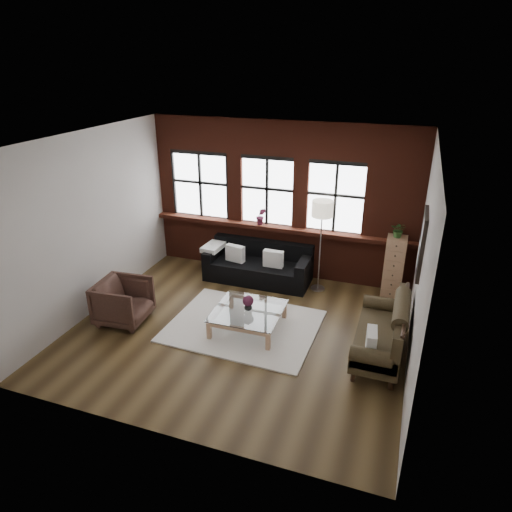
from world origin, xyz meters
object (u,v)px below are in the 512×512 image
(dark_sofa, at_px, (258,263))
(vase, at_px, (248,306))
(armchair, at_px, (123,302))
(floor_lamp, at_px, (320,243))
(drawer_chest, at_px, (394,266))
(vintage_settee, at_px, (380,329))
(coffee_table, at_px, (248,320))

(dark_sofa, relative_size, vase, 15.45)
(dark_sofa, relative_size, armchair, 2.55)
(floor_lamp, bearing_deg, armchair, -142.18)
(drawer_chest, distance_m, floor_lamp, 1.48)
(vase, bearing_deg, vintage_settee, -0.85)
(armchair, distance_m, drawer_chest, 5.06)
(coffee_table, distance_m, floor_lamp, 2.16)
(vintage_settee, xyz_separation_m, vase, (-2.16, 0.03, -0.03))
(drawer_chest, bearing_deg, coffee_table, -136.61)
(vase, bearing_deg, coffee_table, -45.00)
(dark_sofa, xyz_separation_m, vintage_settee, (2.61, -1.84, 0.08))
(vintage_settee, bearing_deg, drawer_chest, 88.58)
(vintage_settee, xyz_separation_m, armchair, (-4.31, -0.44, -0.09))
(vintage_settee, xyz_separation_m, drawer_chest, (0.05, 2.13, 0.13))
(dark_sofa, relative_size, floor_lamp, 1.08)
(dark_sofa, distance_m, vintage_settee, 3.20)
(armchair, height_order, drawer_chest, drawer_chest)
(drawer_chest, bearing_deg, floor_lamp, -169.00)
(armchair, xyz_separation_m, coffee_table, (2.14, 0.48, -0.20))
(floor_lamp, bearing_deg, dark_sofa, -179.32)
(vase, height_order, floor_lamp, floor_lamp)
(dark_sofa, height_order, armchair, dark_sofa)
(vase, distance_m, floor_lamp, 2.07)
(vase, bearing_deg, armchair, -167.47)
(vintage_settee, height_order, armchair, vintage_settee)
(dark_sofa, distance_m, vase, 1.86)
(dark_sofa, xyz_separation_m, floor_lamp, (1.27, 0.01, 0.61))
(vintage_settee, bearing_deg, floor_lamp, 125.92)
(dark_sofa, xyz_separation_m, armchair, (-1.69, -2.28, -0.01))
(vintage_settee, relative_size, floor_lamp, 0.89)
(armchair, relative_size, floor_lamp, 0.42)
(dark_sofa, distance_m, armchair, 2.84)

